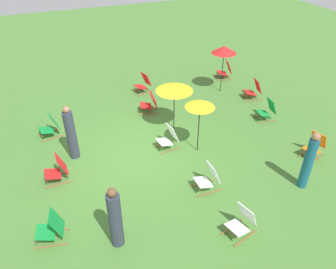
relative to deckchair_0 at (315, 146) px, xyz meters
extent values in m
plane|color=#477A33|center=(-2.12, -5.36, -0.37)|extent=(40.00, 40.00, 0.00)
cube|color=olive|center=(-0.19, -0.12, -0.35)|extent=(0.26, 0.74, 0.04)
cube|color=olive|center=(0.23, 0.01, -0.35)|extent=(0.26, 0.74, 0.04)
cube|color=orange|center=(0.05, -0.15, -0.10)|extent=(0.59, 0.56, 0.13)
cube|color=orange|center=(-0.04, 0.14, 0.18)|extent=(0.53, 0.38, 0.57)
cylinder|color=olive|center=(0.11, -0.34, -0.17)|extent=(0.43, 0.16, 0.03)
cube|color=olive|center=(-2.01, -7.76, -0.35)|extent=(0.05, 0.76, 0.04)
cube|color=olive|center=(-1.57, -7.75, -0.35)|extent=(0.05, 0.76, 0.04)
cube|color=red|center=(-1.79, -7.85, -0.10)|extent=(0.49, 0.44, 0.13)
cube|color=red|center=(-1.80, -7.55, 0.18)|extent=(0.48, 0.26, 0.57)
cylinder|color=olive|center=(-1.79, -8.05, -0.17)|extent=(0.44, 0.04, 0.03)
cube|color=olive|center=(-4.78, -3.95, -0.35)|extent=(0.24, 0.74, 0.04)
cube|color=olive|center=(-4.36, -4.07, -0.35)|extent=(0.24, 0.74, 0.04)
cube|color=red|center=(-4.60, -4.10, -0.10)|extent=(0.58, 0.55, 0.13)
cube|color=red|center=(-4.51, -3.82, 0.18)|extent=(0.53, 0.37, 0.57)
cylinder|color=olive|center=(-4.65, -4.30, -0.17)|extent=(0.43, 0.15, 0.03)
cube|color=olive|center=(-0.11, -3.89, -0.35)|extent=(0.05, 0.76, 0.04)
cube|color=olive|center=(0.33, -3.89, -0.35)|extent=(0.05, 0.76, 0.04)
cube|color=white|center=(0.11, -3.99, -0.10)|extent=(0.49, 0.44, 0.13)
cube|color=white|center=(0.11, -3.69, 0.18)|extent=(0.48, 0.25, 0.57)
cylinder|color=olive|center=(0.12, -4.19, -0.17)|extent=(0.44, 0.03, 0.03)
cube|color=olive|center=(-2.32, -4.23, -0.35)|extent=(0.14, 0.76, 0.04)
cube|color=olive|center=(-1.88, -4.17, -0.35)|extent=(0.14, 0.76, 0.04)
cube|color=white|center=(-2.08, -4.30, -0.10)|extent=(0.54, 0.50, 0.13)
cube|color=white|center=(-2.13, -4.00, 0.18)|extent=(0.51, 0.31, 0.57)
cylinder|color=olive|center=(-2.06, -4.50, -0.17)|extent=(0.44, 0.09, 0.03)
cube|color=olive|center=(-6.49, -3.75, -0.35)|extent=(0.23, 0.74, 0.04)
cube|color=olive|center=(-6.07, -3.64, -0.35)|extent=(0.23, 0.74, 0.04)
cube|color=red|center=(-6.25, -3.79, -0.10)|extent=(0.58, 0.54, 0.13)
cube|color=red|center=(-6.33, -3.50, 0.18)|extent=(0.53, 0.36, 0.57)
cylinder|color=olive|center=(-6.20, -3.99, -0.17)|extent=(0.43, 0.14, 0.03)
cube|color=olive|center=(0.09, -8.07, -0.35)|extent=(0.19, 0.75, 0.04)
cube|color=olive|center=(0.52, -8.16, -0.35)|extent=(0.19, 0.75, 0.04)
cube|color=#148C38|center=(0.29, -8.21, -0.10)|extent=(0.56, 0.52, 0.13)
cube|color=#148C38|center=(0.35, -7.92, 0.18)|extent=(0.52, 0.34, 0.57)
cylinder|color=olive|center=(0.25, -8.41, -0.17)|extent=(0.44, 0.11, 0.03)
cube|color=olive|center=(-2.64, -0.09, -0.35)|extent=(0.12, 0.76, 0.04)
cube|color=olive|center=(-2.20, -0.14, -0.35)|extent=(0.12, 0.76, 0.04)
cube|color=#148C38|center=(-2.43, -0.22, -0.10)|extent=(0.53, 0.48, 0.13)
cube|color=#148C38|center=(-2.40, 0.08, 0.18)|extent=(0.50, 0.30, 0.57)
cylinder|color=olive|center=(-2.46, -0.41, -0.17)|extent=(0.44, 0.08, 0.03)
cube|color=olive|center=(1.60, -3.92, -0.35)|extent=(0.24, 0.74, 0.04)
cube|color=olive|center=(2.02, -3.80, -0.35)|extent=(0.24, 0.74, 0.04)
cube|color=white|center=(1.84, -3.95, -0.10)|extent=(0.58, 0.55, 0.13)
cube|color=white|center=(1.75, -3.66, 0.18)|extent=(0.53, 0.37, 0.57)
cylinder|color=olive|center=(1.89, -4.15, -0.17)|extent=(0.43, 0.15, 0.03)
cube|color=olive|center=(-6.43, 0.33, -0.35)|extent=(0.23, 0.74, 0.04)
cube|color=olive|center=(-6.00, 0.22, -0.35)|extent=(0.23, 0.74, 0.04)
cube|color=red|center=(-6.24, 0.18, -0.10)|extent=(0.57, 0.54, 0.13)
cube|color=red|center=(-6.17, 0.47, 0.18)|extent=(0.53, 0.36, 0.57)
cylinder|color=olive|center=(-6.29, -0.01, -0.17)|extent=(0.43, 0.14, 0.03)
cube|color=olive|center=(-4.25, 0.41, -0.35)|extent=(0.19, 0.75, 0.04)
cube|color=olive|center=(-3.82, 0.33, -0.35)|extent=(0.19, 0.75, 0.04)
cube|color=red|center=(-4.06, 0.27, -0.10)|extent=(0.56, 0.52, 0.13)
cube|color=red|center=(-4.00, 0.57, 0.18)|extent=(0.52, 0.34, 0.57)
cylinder|color=olive|center=(-4.10, 0.08, -0.17)|extent=(0.44, 0.11, 0.03)
cube|color=olive|center=(-4.46, -7.77, -0.35)|extent=(0.16, 0.76, 0.04)
cube|color=olive|center=(-4.02, -7.70, -0.35)|extent=(0.16, 0.76, 0.04)
cube|color=#148C38|center=(-4.22, -7.83, -0.10)|extent=(0.54, 0.51, 0.13)
cube|color=#148C38|center=(-4.27, -7.53, 0.18)|extent=(0.51, 0.32, 0.57)
cylinder|color=olive|center=(-4.19, -8.03, -0.17)|extent=(0.44, 0.10, 0.03)
cylinder|color=black|center=(-3.15, -3.52, 0.47)|extent=(0.03, 0.03, 1.68)
cone|color=yellow|center=(-3.15, -3.52, 1.22)|extent=(1.27, 1.27, 0.21)
cylinder|color=black|center=(-5.11, -0.52, 0.62)|extent=(0.03, 0.03, 1.98)
cone|color=red|center=(-5.11, -0.52, 1.49)|extent=(1.02, 1.02, 0.30)
cylinder|color=black|center=(-1.60, -3.33, 0.54)|extent=(0.03, 0.03, 1.82)
cone|color=yellow|center=(-1.60, -3.33, 1.36)|extent=(0.91, 0.91, 0.21)
cylinder|color=#195972|center=(1.01, -1.29, 0.43)|extent=(0.36, 0.36, 1.59)
sphere|color=#936647|center=(1.01, -1.29, 1.33)|extent=(0.23, 0.23, 0.23)
cylinder|color=#333847|center=(0.99, -6.66, 0.40)|extent=(0.32, 0.32, 1.54)
sphere|color=brown|center=(0.99, -6.66, 1.26)|extent=(0.21, 0.21, 0.21)
cylinder|color=#333847|center=(-2.74, -7.11, 0.45)|extent=(0.31, 0.31, 1.63)
sphere|color=#936647|center=(-2.74, -7.11, 1.35)|extent=(0.21, 0.21, 0.21)
camera|label=1|loc=(6.06, -7.40, 6.14)|focal=35.11mm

